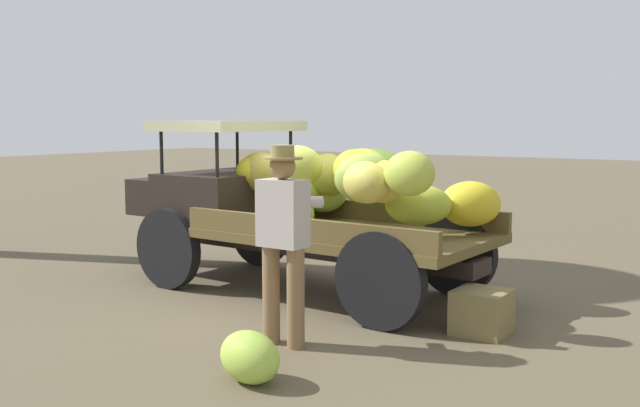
# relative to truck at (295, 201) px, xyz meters

# --- Properties ---
(ground_plane) EXTENTS (60.00, 60.00, 0.00)m
(ground_plane) POSITION_rel_truck_xyz_m (-0.52, 0.25, -1.00)
(ground_plane) COLOR brown
(truck) EXTENTS (4.57, 2.01, 1.89)m
(truck) POSITION_rel_truck_xyz_m (0.00, 0.00, 0.00)
(truck) COLOR black
(truck) RESTS_ON ground
(farmer) EXTENTS (0.53, 0.46, 1.70)m
(farmer) POSITION_rel_truck_xyz_m (-1.11, 1.73, -0.03)
(farmer) COLOR olive
(farmer) RESTS_ON ground
(wooden_crate) EXTENTS (0.47, 0.46, 0.40)m
(wooden_crate) POSITION_rel_truck_xyz_m (-2.40, 0.50, -0.80)
(wooden_crate) COLOR olive
(wooden_crate) RESTS_ON ground
(loose_banana_bunch) EXTENTS (0.63, 0.51, 0.40)m
(loose_banana_bunch) POSITION_rel_truck_xyz_m (-1.42, 2.58, -0.81)
(loose_banana_bunch) COLOR #A9CF49
(loose_banana_bunch) RESTS_ON ground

